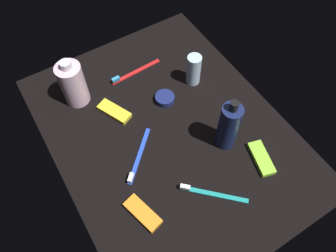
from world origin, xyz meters
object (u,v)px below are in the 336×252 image
lotion_bottle (228,126)px  deodorant_stick (194,70)px  toothbrush_teal (209,193)px  snack_bar_orange (143,213)px  toothbrush_red (133,72)px  bodywash_bottle (73,84)px  snack_bar_yellow (114,112)px  cream_tin_left (165,98)px  toothbrush_blue (138,158)px  snack_bar_lime (261,158)px

lotion_bottle → deodorant_stick: bearing=-11.8°
toothbrush_teal → snack_bar_orange: bearing=75.4°
toothbrush_red → toothbrush_teal: bearing=176.3°
lotion_bottle → bodywash_bottle: bearing=39.1°
toothbrush_red → snack_bar_orange: bearing=154.4°
deodorant_stick → toothbrush_teal: 38.92cm
snack_bar_yellow → lotion_bottle: bearing=-163.3°
deodorant_stick → toothbrush_red: deodorant_stick is taller
toothbrush_red → cream_tin_left: 15.08cm
lotion_bottle → toothbrush_blue: bearing=71.5°
bodywash_bottle → toothbrush_red: size_ratio=0.91×
toothbrush_teal → toothbrush_blue: size_ratio=1.00×
snack_bar_yellow → cream_tin_left: size_ratio=1.74×
snack_bar_lime → cream_tin_left: (31.59, 11.99, 0.24)cm
snack_bar_yellow → toothbrush_blue: bearing=150.7°
bodywash_bottle → lotion_bottle: bearing=-140.9°
toothbrush_red → snack_bar_yellow: (-10.81, 12.31, 0.14)cm
lotion_bottle → snack_bar_orange: lotion_bottle is taller
toothbrush_teal → snack_bar_yellow: (36.19, 9.29, 0.14)cm
deodorant_stick → toothbrush_red: 20.19cm
deodorant_stick → snack_bar_yellow: size_ratio=1.02×
toothbrush_blue → lotion_bottle: bearing=-108.5°
toothbrush_blue → cream_tin_left: toothbrush_blue is taller
bodywash_bottle → snack_bar_lime: size_ratio=1.57×
lotion_bottle → snack_bar_yellow: size_ratio=1.80×
snack_bar_orange → snack_bar_yellow: size_ratio=1.00×
lotion_bottle → toothbrush_red: 38.41cm
toothbrush_red → snack_bar_lime: size_ratio=1.73×
toothbrush_blue → cream_tin_left: 21.75cm
snack_bar_orange → snack_bar_lime: same height
lotion_bottle → cream_tin_left: size_ratio=3.13×
deodorant_stick → snack_bar_lime: deodorant_stick is taller
cream_tin_left → toothbrush_blue: bearing=128.7°
toothbrush_red → snack_bar_lime: toothbrush_red is taller
deodorant_stick → toothbrush_teal: size_ratio=0.77×
toothbrush_red → snack_bar_orange: 47.12cm
bodywash_bottle → snack_bar_orange: bearing=178.8°
cream_tin_left → bodywash_bottle: bearing=57.0°
toothbrush_blue → snack_bar_lime: toothbrush_blue is taller
deodorant_stick → cream_tin_left: bearing=99.5°
cream_tin_left → snack_bar_orange: bearing=139.7°
bodywash_bottle → cream_tin_left: (-14.70, -22.64, -6.31)cm
toothbrush_teal → toothbrush_red: (47.00, -3.03, 0.00)cm
lotion_bottle → toothbrush_red: lotion_bottle is taller
toothbrush_teal → toothbrush_red: bearing=-3.7°
cream_tin_left → toothbrush_teal: bearing=169.1°
snack_bar_lime → cream_tin_left: bearing=36.2°
toothbrush_blue → snack_bar_orange: (-14.16, 6.53, 0.14)cm
bodywash_bottle → toothbrush_teal: size_ratio=1.19×
deodorant_stick → toothbrush_red: size_ratio=0.59×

